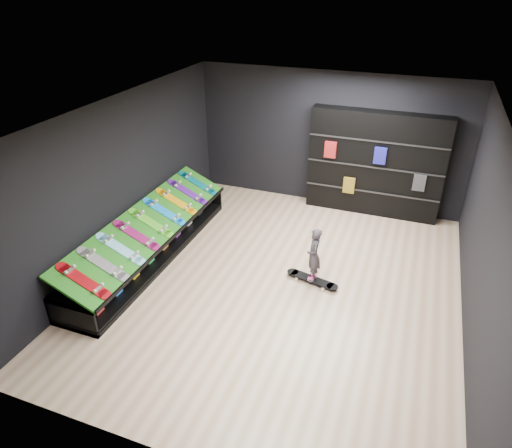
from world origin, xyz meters
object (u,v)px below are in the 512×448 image
(display_rack, at_px, (151,245))
(back_shelving, at_px, (375,164))
(floor_skateboard, at_px, (312,281))
(child, at_px, (313,265))

(display_rack, xyz_separation_m, back_shelving, (3.63, 3.32, 0.89))
(floor_skateboard, bearing_deg, back_shelving, 93.39)
(floor_skateboard, bearing_deg, display_rack, -162.29)
(floor_skateboard, bearing_deg, child, 0.00)
(display_rack, xyz_separation_m, floor_skateboard, (3.09, 0.23, -0.21))
(back_shelving, xyz_separation_m, child, (-0.55, -3.09, -0.76))
(display_rack, distance_m, floor_skateboard, 3.10)
(display_rack, height_order, child, child)
(back_shelving, relative_size, floor_skateboard, 2.92)
(back_shelving, height_order, floor_skateboard, back_shelving)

